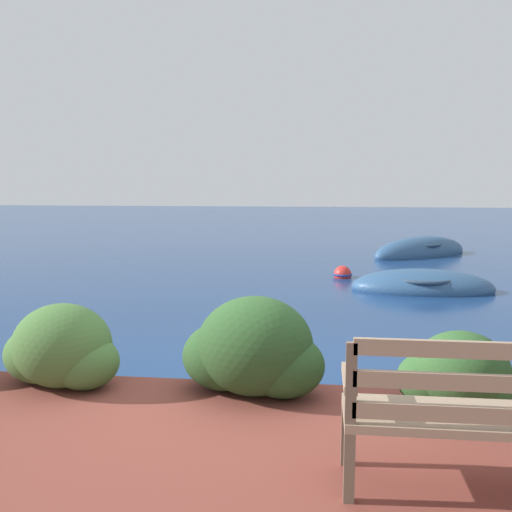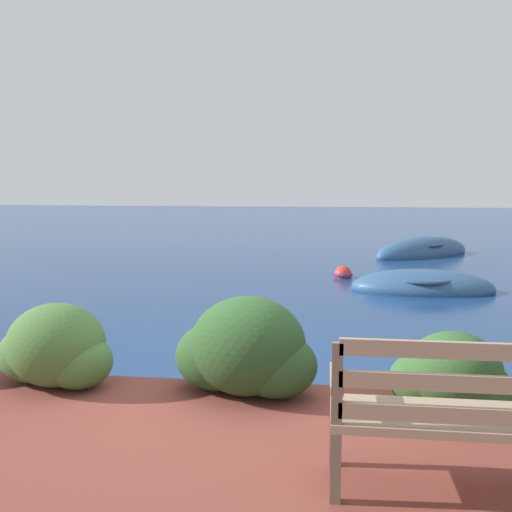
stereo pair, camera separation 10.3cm
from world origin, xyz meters
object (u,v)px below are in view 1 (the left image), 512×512
(rowboat_nearest, at_px, (422,287))
(mooring_buoy, at_px, (343,274))
(park_bench, at_px, (482,412))
(rowboat_mid, at_px, (421,253))

(rowboat_nearest, distance_m, mooring_buoy, 1.89)
(mooring_buoy, bearing_deg, rowboat_nearest, -42.44)
(rowboat_nearest, bearing_deg, park_bench, -95.97)
(rowboat_nearest, relative_size, mooring_buoy, 6.36)
(rowboat_mid, distance_m, mooring_buoy, 4.39)
(rowboat_mid, height_order, mooring_buoy, rowboat_mid)
(mooring_buoy, bearing_deg, rowboat_mid, 59.93)
(park_bench, xyz_separation_m, rowboat_nearest, (0.93, 7.31, -0.64))
(rowboat_nearest, relative_size, rowboat_mid, 0.81)
(park_bench, relative_size, rowboat_nearest, 0.60)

